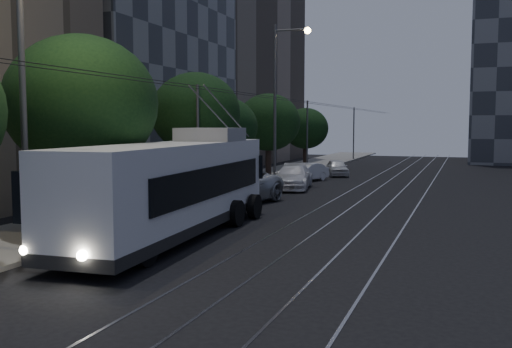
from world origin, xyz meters
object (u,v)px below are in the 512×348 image
object	(u,v)px
car_white_d	(337,168)
streetlamp_near	(32,40)
trolleybus	(176,187)
pickup_silver	(229,187)
streetlamp_far	(281,89)
car_white_b	(293,177)
car_white_a	(263,183)
car_white_c	(306,172)

from	to	relation	value
car_white_d	streetlamp_near	size ratio (longest dim) A/B	0.35
trolleybus	car_white_d	xyz separation A→B (m)	(0.20, 26.21, -1.17)
pickup_silver	streetlamp_far	distance (m)	12.21
pickup_silver	streetlamp_near	world-z (taller)	streetlamp_near
trolleybus	car_white_b	world-z (taller)	trolleybus
car_white_b	streetlamp_near	xyz separation A→B (m)	(-2.04, -20.49, 5.83)
trolleybus	pickup_silver	size ratio (longest dim) A/B	1.98
trolleybus	pickup_silver	bearing A→B (deg)	95.98
streetlamp_near	streetlamp_far	bearing A→B (deg)	89.26
car_white_a	car_white_d	size ratio (longest dim) A/B	0.93
streetlamp_near	streetlamp_far	world-z (taller)	streetlamp_near
streetlamp_near	trolleybus	bearing A→B (deg)	60.00
trolleybus	car_white_a	world-z (taller)	trolleybus
trolleybus	streetlamp_far	size ratio (longest dim) A/B	1.22
car_white_b	car_white_c	xyz separation A→B (m)	(-0.52, 5.00, -0.12)
car_white_a	car_white_b	distance (m)	3.02
trolleybus	streetlamp_far	world-z (taller)	streetlamp_far
car_white_a	car_white_c	world-z (taller)	car_white_c
car_white_d	car_white_b	bearing A→B (deg)	-113.49
pickup_silver	streetlamp_near	bearing A→B (deg)	-83.78
car_white_d	streetlamp_near	xyz separation A→B (m)	(-2.67, -30.49, 5.95)
car_white_b	car_white_d	bearing A→B (deg)	77.12
car_white_b	car_white_d	distance (m)	10.02
car_white_d	streetlamp_far	bearing A→B (deg)	-128.15
trolleybus	car_white_b	xyz separation A→B (m)	(-0.43, 16.21, -1.05)
car_white_c	car_white_d	size ratio (longest dim) A/B	1.03
pickup_silver	car_white_a	xyz separation A→B (m)	(0.00, 5.18, -0.32)
pickup_silver	car_white_d	bearing A→B (deg)	96.07
car_white_c	streetlamp_near	distance (m)	26.22
car_white_a	streetlamp_near	bearing A→B (deg)	-110.74
car_white_a	car_white_c	xyz separation A→B (m)	(0.45, 7.86, 0.04)
pickup_silver	car_white_b	distance (m)	8.10
trolleybus	car_white_a	size ratio (longest dim) A/B	3.73
trolleybus	car_white_c	bearing A→B (deg)	88.83
trolleybus	car_white_c	xyz separation A→B (m)	(-0.95, 21.21, -1.17)
streetlamp_near	streetlamp_far	size ratio (longest dim) A/B	1.02
trolleybus	car_white_b	bearing A→B (deg)	87.78
car_white_a	car_white_c	bearing A→B (deg)	69.49
pickup_silver	car_white_a	bearing A→B (deg)	101.14
streetlamp_far	car_white_b	bearing A→B (deg)	-58.24
car_white_d	streetlamp_near	bearing A→B (deg)	-114.90
trolleybus	streetlamp_far	bearing A→B (deg)	92.77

